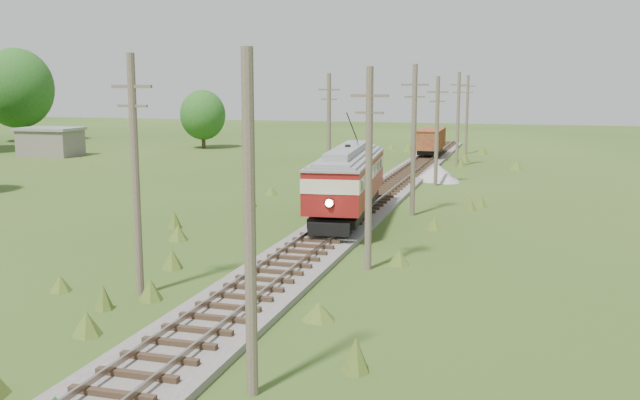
% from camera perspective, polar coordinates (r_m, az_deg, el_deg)
% --- Properties ---
extents(railbed_main, '(3.60, 96.00, 0.57)m').
position_cam_1_polar(railbed_main, '(46.79, 4.07, -0.16)').
color(railbed_main, '#605B54').
rests_on(railbed_main, ground).
extents(streetcar, '(4.15, 12.71, 5.75)m').
position_cam_1_polar(streetcar, '(40.30, 2.22, 1.87)').
color(streetcar, black).
rests_on(streetcar, ground).
extents(gondola, '(2.63, 7.71, 2.55)m').
position_cam_1_polar(gondola, '(75.91, 8.84, 4.76)').
color(gondola, black).
rests_on(gondola, ground).
extents(gravel_pile, '(3.68, 3.90, 1.34)m').
position_cam_1_polar(gravel_pile, '(58.80, 9.47, 2.13)').
color(gravel_pile, gray).
rests_on(gravel_pile, ground).
extents(utility_pole_r_1, '(0.30, 0.30, 8.80)m').
position_cam_1_polar(utility_pole_r_1, '(17.75, -5.63, -2.20)').
color(utility_pole_r_1, brown).
rests_on(utility_pole_r_1, ground).
extents(utility_pole_r_2, '(1.60, 0.30, 8.60)m').
position_cam_1_polar(utility_pole_r_2, '(30.01, 3.93, 2.63)').
color(utility_pole_r_2, brown).
rests_on(utility_pole_r_2, ground).
extents(utility_pole_r_3, '(1.60, 0.30, 9.00)m').
position_cam_1_polar(utility_pole_r_3, '(42.75, 7.51, 4.87)').
color(utility_pole_r_3, brown).
rests_on(utility_pole_r_3, ground).
extents(utility_pole_r_4, '(1.60, 0.30, 8.40)m').
position_cam_1_polar(utility_pole_r_4, '(55.65, 9.33, 5.55)').
color(utility_pole_r_4, brown).
rests_on(utility_pole_r_4, ground).
extents(utility_pole_r_5, '(1.60, 0.30, 8.90)m').
position_cam_1_polar(utility_pole_r_5, '(68.50, 10.98, 6.42)').
color(utility_pole_r_5, brown).
rests_on(utility_pole_r_5, ground).
extents(utility_pole_r_6, '(1.60, 0.30, 8.70)m').
position_cam_1_polar(utility_pole_r_6, '(81.46, 11.68, 6.78)').
color(utility_pole_r_6, brown).
rests_on(utility_pole_r_6, ground).
extents(utility_pole_l_a, '(1.60, 0.30, 9.00)m').
position_cam_1_polar(utility_pole_l_a, '(27.13, -14.55, 2.06)').
color(utility_pole_l_a, brown).
rests_on(utility_pole_l_a, ground).
extents(utility_pole_l_b, '(1.60, 0.30, 8.60)m').
position_cam_1_polar(utility_pole_l_b, '(53.16, 0.72, 5.61)').
color(utility_pole_l_b, brown).
rests_on(utility_pole_l_b, ground).
extents(tree_left_5, '(9.66, 9.66, 12.44)m').
position_cam_1_polar(tree_left_5, '(104.32, -23.09, 8.22)').
color(tree_left_5, '#38281C').
rests_on(tree_left_5, ground).
extents(tree_mid_a, '(5.46, 5.46, 7.03)m').
position_cam_1_polar(tree_mid_a, '(87.69, -9.35, 6.73)').
color(tree_mid_a, '#38281C').
rests_on(tree_mid_a, ground).
extents(shed, '(6.40, 4.40, 3.10)m').
position_cam_1_polar(shed, '(82.90, -20.75, 4.40)').
color(shed, slate).
rests_on(shed, ground).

